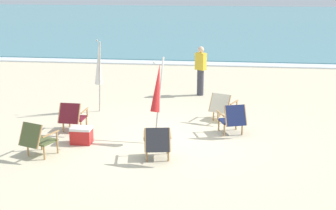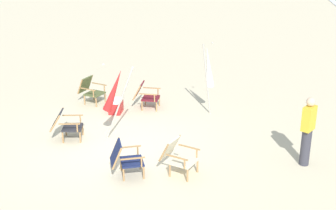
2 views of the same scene
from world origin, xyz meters
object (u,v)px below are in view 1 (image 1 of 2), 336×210
object	(u,v)px
beach_chair_back_left	(157,142)
umbrella_furled_white	(99,65)
umbrella_furled_red	(158,88)
person_near_chairs	(201,70)
cooler_box	(81,135)
beach_chair_front_right	(222,106)
beach_chair_far_center	(233,118)
beach_chair_back_right	(37,138)
beach_chair_front_left	(72,116)

from	to	relation	value
beach_chair_back_left	umbrella_furled_white	xyz separation A→B (m)	(-2.19, 3.48, 0.96)
beach_chair_back_left	umbrella_furled_red	world-z (taller)	umbrella_furled_red
person_near_chairs	cooler_box	world-z (taller)	person_near_chairs
beach_chair_front_right	beach_chair_far_center	xyz separation A→B (m)	(0.27, -1.11, 0.00)
beach_chair_back_right	beach_chair_front_left	xyz separation A→B (m)	(0.22, 1.74, -0.00)
beach_chair_front_right	cooler_box	xyz separation A→B (m)	(-3.29, -2.17, -0.22)
cooler_box	beach_chair_front_right	bearing A→B (deg)	33.44
beach_chair_back_right	person_near_chairs	distance (m)	6.78
beach_chair_front_left	person_near_chairs	world-z (taller)	person_near_chairs
beach_chair_far_center	beach_chair_back_right	world-z (taller)	beach_chair_back_right
beach_chair_far_center	beach_chair_front_right	bearing A→B (deg)	103.49
umbrella_furled_white	person_near_chairs	distance (m)	3.68
beach_chair_far_center	umbrella_furled_white	distance (m)	4.23
beach_chair_front_right	umbrella_furled_white	xyz separation A→B (m)	(-3.54, 0.47, 0.96)
beach_chair_back_left	cooler_box	xyz separation A→B (m)	(-1.94, 0.83, -0.22)
beach_chair_far_center	cooler_box	size ratio (longest dim) A/B	1.75
beach_chair_front_left	beach_chair_front_right	bearing A→B (deg)	20.26
beach_chair_front_right	beach_chair_back_left	bearing A→B (deg)	-114.12
beach_chair_front_left	umbrella_furled_red	size ratio (longest dim) A/B	0.40
beach_chair_front_left	cooler_box	world-z (taller)	beach_chair_front_left
beach_chair_back_left	beach_chair_back_right	bearing A→B (deg)	-177.35
beach_chair_back_right	umbrella_furled_red	size ratio (longest dim) A/B	0.43
beach_chair_back_right	cooler_box	distance (m)	1.20
beach_chair_far_center	beach_chair_front_left	size ratio (longest dim) A/B	1.09
beach_chair_far_center	umbrella_furled_white	world-z (taller)	umbrella_furled_white
umbrella_furled_white	cooler_box	xyz separation A→B (m)	(0.25, -2.64, -1.18)
person_near_chairs	cooler_box	distance (m)	5.64
beach_chair_front_right	umbrella_furled_white	distance (m)	3.69
beach_chair_front_right	beach_chair_far_center	bearing A→B (deg)	-76.51
beach_chair_back_right	umbrella_furled_red	bearing A→B (deg)	29.42
beach_chair_front_right	umbrella_furled_red	bearing A→B (deg)	-131.12
beach_chair_back_left	person_near_chairs	size ratio (longest dim) A/B	0.53
beach_chair_far_center	umbrella_furled_red	size ratio (longest dim) A/B	0.43
umbrella_furled_white	person_near_chairs	world-z (taller)	umbrella_furled_white
beach_chair_front_right	beach_chair_back_left	world-z (taller)	beach_chair_front_right
beach_chair_far_center	beach_chair_back_right	xyz separation A→B (m)	(-4.24, -2.01, 0.00)
beach_chair_front_right	cooler_box	world-z (taller)	beach_chair_front_right
beach_chair_back_left	person_near_chairs	distance (m)	5.88
beach_chair_front_right	person_near_chairs	size ratio (longest dim) A/B	0.55
beach_chair_far_center	umbrella_furled_red	bearing A→B (deg)	-160.61
beach_chair_front_right	cooler_box	bearing A→B (deg)	-146.56
beach_chair_front_right	beach_chair_front_left	bearing A→B (deg)	-159.74
person_near_chairs	beach_chair_front_right	bearing A→B (deg)	-74.89
umbrella_furled_white	beach_chair_back_right	bearing A→B (deg)	-96.98
beach_chair_front_left	umbrella_furled_red	bearing A→B (deg)	-9.07
beach_chair_back_right	beach_chair_front_left	bearing A→B (deg)	82.81
beach_chair_front_right	beach_chair_far_center	distance (m)	1.15
beach_chair_back_right	cooler_box	xyz separation A→B (m)	(0.69, 0.96, -0.23)
beach_chair_front_left	cooler_box	xyz separation A→B (m)	(0.47, -0.78, -0.22)
beach_chair_far_center	person_near_chairs	world-z (taller)	person_near_chairs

